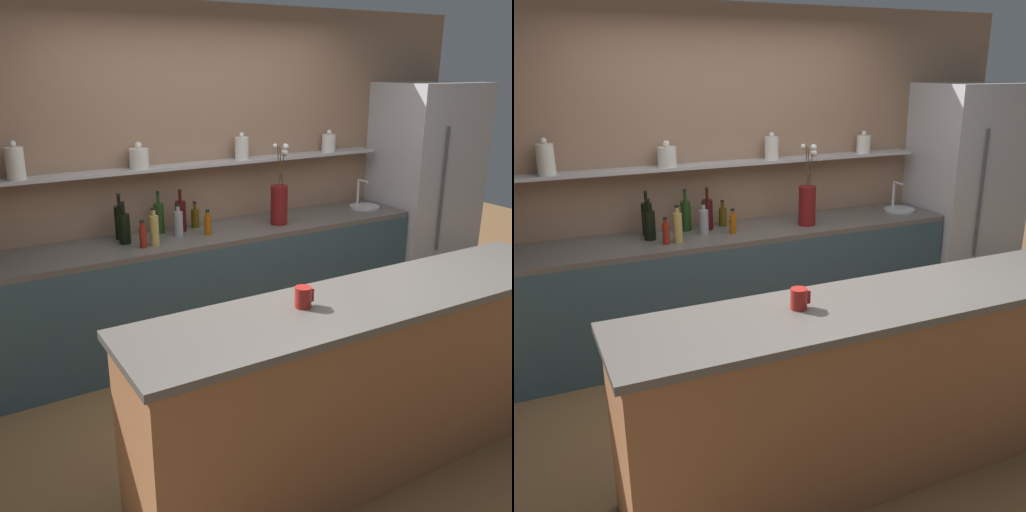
{
  "view_description": "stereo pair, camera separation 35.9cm",
  "coord_description": "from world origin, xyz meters",
  "views": [
    {
      "loc": [
        -1.9,
        -2.61,
        2.14
      ],
      "look_at": [
        -0.19,
        0.34,
        1.0
      ],
      "focal_mm": 40.0,
      "sensor_mm": 36.0,
      "label": 1
    },
    {
      "loc": [
        -1.59,
        -2.77,
        2.14
      ],
      "look_at": [
        -0.19,
        0.34,
        1.0
      ],
      "focal_mm": 40.0,
      "sensor_mm": 36.0,
      "label": 2
    }
  ],
  "objects": [
    {
      "name": "bottle_sauce_1",
      "position": [
        -0.66,
        1.12,
        1.0
      ],
      "size": [
        0.05,
        0.05,
        0.2
      ],
      "color": "maroon",
      "rests_on": "back_counter_unit"
    },
    {
      "name": "island_counter",
      "position": [
        0.0,
        -0.57,
        0.51
      ],
      "size": [
        2.72,
        0.61,
        1.02
      ],
      "color": "#99603D",
      "rests_on": "ground_plane"
    },
    {
      "name": "bottle_oil_7",
      "position": [
        -0.12,
        1.41,
        1.0
      ],
      "size": [
        0.06,
        0.06,
        0.21
      ],
      "color": "#47380A",
      "rests_on": "back_counter_unit"
    },
    {
      "name": "bottle_wine_8",
      "position": [
        -0.42,
        1.4,
        1.04
      ],
      "size": [
        0.08,
        0.08,
        0.33
      ],
      "color": "#193814",
      "rests_on": "back_counter_unit"
    },
    {
      "name": "sink_fixture",
      "position": [
        1.48,
        1.25,
        0.95
      ],
      "size": [
        0.27,
        0.27,
        0.25
      ],
      "color": "#B7B7BC",
      "rests_on": "back_counter_unit"
    },
    {
      "name": "bottle_spirit_3",
      "position": [
        -0.56,
        1.13,
        1.04
      ],
      "size": [
        0.07,
        0.07,
        0.27
      ],
      "color": "tan",
      "rests_on": "back_counter_unit"
    },
    {
      "name": "refrigerator",
      "position": [
        2.17,
        1.2,
        1.0
      ],
      "size": [
        0.87,
        0.73,
        2.0
      ],
      "color": "#B7B7BC",
      "rests_on": "ground_plane"
    },
    {
      "name": "flower_vase",
      "position": [
        0.51,
        1.17,
        1.1
      ],
      "size": [
        0.16,
        0.15,
        0.65
      ],
      "color": "maroon",
      "rests_on": "back_counter_unit"
    },
    {
      "name": "bottle_sauce_4",
      "position": [
        -0.12,
        1.18,
        1.0
      ],
      "size": [
        0.05,
        0.05,
        0.19
      ],
      "color": "#9E4C0A",
      "rests_on": "back_counter_unit"
    },
    {
      "name": "ground_plane",
      "position": [
        0.0,
        0.0,
        0.0
      ],
      "size": [
        12.0,
        12.0,
        0.0
      ],
      "primitive_type": "plane",
      "color": "brown"
    },
    {
      "name": "bottle_wine_0",
      "position": [
        -0.74,
        1.27,
        1.03
      ],
      "size": [
        0.09,
        0.09,
        0.31
      ],
      "color": "black",
      "rests_on": "back_counter_unit"
    },
    {
      "name": "back_wall_unit",
      "position": [
        -0.0,
        1.6,
        1.3
      ],
      "size": [
        5.2,
        0.28,
        2.6
      ],
      "color": "#937056",
      "rests_on": "ground_plane"
    },
    {
      "name": "bottle_spirit_5",
      "position": [
        -0.32,
        1.26,
        1.02
      ],
      "size": [
        0.07,
        0.07,
        0.24
      ],
      "color": "gray",
      "rests_on": "back_counter_unit"
    },
    {
      "name": "back_counter_unit",
      "position": [
        -0.08,
        1.24,
        0.46
      ],
      "size": [
        3.58,
        0.62,
        0.92
      ],
      "color": "#334C56",
      "rests_on": "ground_plane"
    },
    {
      "name": "bottle_wine_6",
      "position": [
        -0.72,
        1.4,
        1.05
      ],
      "size": [
        0.08,
        0.08,
        0.34
      ],
      "color": "black",
      "rests_on": "back_counter_unit"
    },
    {
      "name": "coffee_mug",
      "position": [
        -0.41,
        -0.51,
        1.07
      ],
      "size": [
        0.1,
        0.08,
        0.1
      ],
      "color": "maroon",
      "rests_on": "island_counter"
    },
    {
      "name": "bottle_wine_2",
      "position": [
        -0.26,
        1.37,
        1.04
      ],
      "size": [
        0.08,
        0.08,
        0.33
      ],
      "color": "#380C0C",
      "rests_on": "back_counter_unit"
    }
  ]
}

